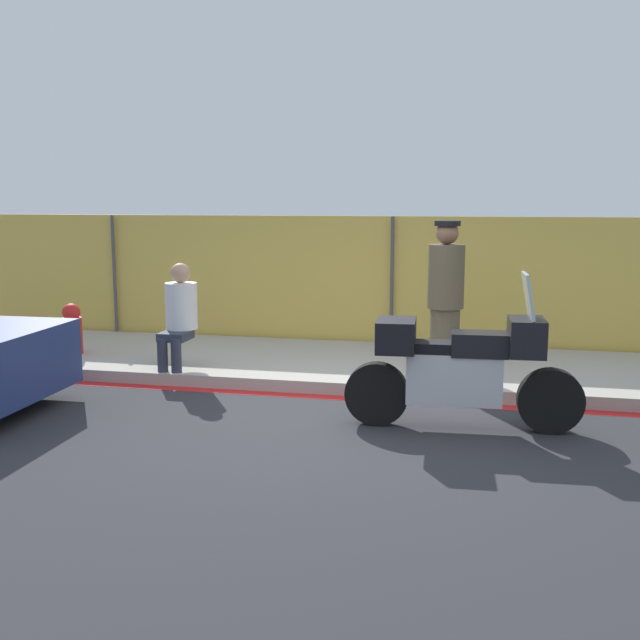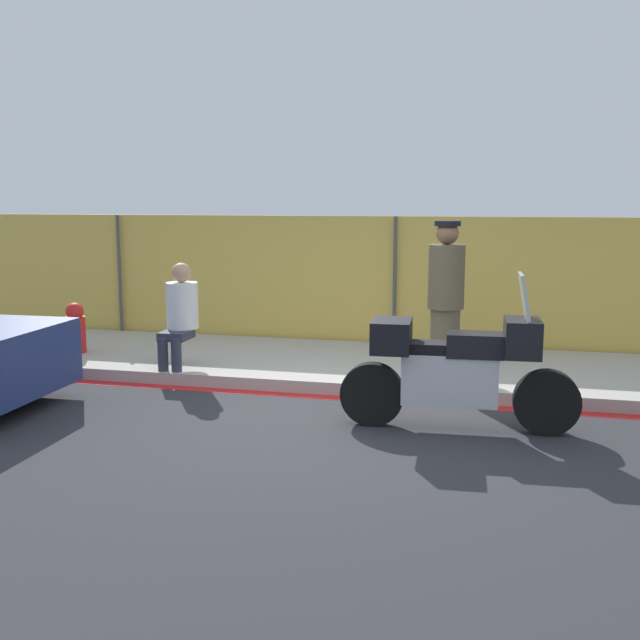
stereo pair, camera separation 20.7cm
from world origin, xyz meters
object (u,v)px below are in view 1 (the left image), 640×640
at_px(person_seated_on_curb, 179,310).
at_px(motorcycle, 460,366).
at_px(officer_standing, 446,295).
at_px(fire_hydrant, 72,329).

bearing_deg(person_seated_on_curb, motorcycle, -21.91).
height_order(officer_standing, person_seated_on_curb, officer_standing).
relative_size(officer_standing, person_seated_on_curb, 1.41).
distance_m(officer_standing, person_seated_on_curb, 3.17).
relative_size(motorcycle, officer_standing, 1.27).
relative_size(officer_standing, fire_hydrant, 2.65).
bearing_deg(fire_hydrant, motorcycle, -19.01).
relative_size(motorcycle, fire_hydrant, 3.36).
bearing_deg(officer_standing, motorcycle, -82.42).
distance_m(person_seated_on_curb, fire_hydrant, 1.75).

